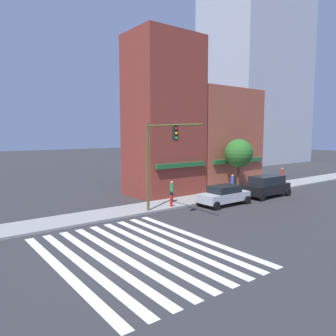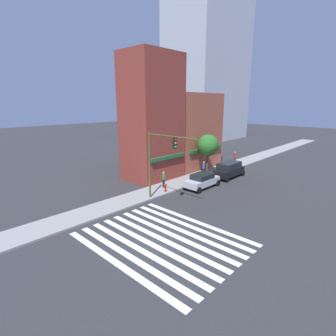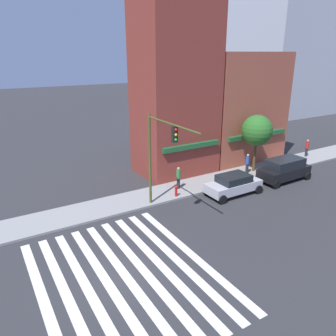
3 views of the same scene
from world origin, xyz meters
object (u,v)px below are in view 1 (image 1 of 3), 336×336
object	(u,v)px
suv_black	(267,186)
pedestrian_blue_shirt	(232,183)
sedan_silver	(224,195)
traffic_signal	(159,152)
street_tree	(239,153)
pedestrian_red_jacket	(282,175)
fire_hydrant	(171,201)
pedestrian_green_top	(172,191)

from	to	relation	value
suv_black	pedestrian_blue_shirt	bearing A→B (deg)	120.95
sedan_silver	suv_black	xyz separation A→B (m)	(5.64, 0.00, 0.19)
traffic_signal	suv_black	xyz separation A→B (m)	(11.89, -0.34, -3.49)
street_tree	pedestrian_blue_shirt	bearing A→B (deg)	-171.98
sedan_silver	pedestrian_red_jacket	distance (m)	13.25
pedestrian_red_jacket	fire_hydrant	distance (m)	17.03
suv_black	pedestrian_green_top	bearing A→B (deg)	161.10
traffic_signal	pedestrian_red_jacket	bearing A→B (deg)	8.56
sedan_silver	pedestrian_green_top	world-z (taller)	pedestrian_green_top
traffic_signal	suv_black	distance (m)	12.40
pedestrian_green_top	fire_hydrant	world-z (taller)	pedestrian_green_top
pedestrian_green_top	fire_hydrant	distance (m)	1.58
pedestrian_red_jacket	street_tree	size ratio (longest dim) A/B	0.35
sedan_silver	fire_hydrant	world-z (taller)	sedan_silver
traffic_signal	pedestrian_blue_shirt	distance (m)	11.06
sedan_silver	pedestrian_green_top	distance (m)	4.26
suv_black	street_tree	world-z (taller)	street_tree
sedan_silver	fire_hydrant	xyz separation A→B (m)	(-4.10, 1.70, -0.23)
traffic_signal	pedestrian_green_top	bearing A→B (deg)	39.15
sedan_silver	traffic_signal	bearing A→B (deg)	177.06
street_tree	sedan_silver	bearing A→B (deg)	-150.47
sedan_silver	street_tree	bearing A→B (deg)	29.70
pedestrian_green_top	pedestrian_blue_shirt	bearing A→B (deg)	-118.89
traffic_signal	fire_hydrant	xyz separation A→B (m)	(2.15, 1.36, -3.91)
pedestrian_blue_shirt	fire_hydrant	distance (m)	8.16
suv_black	street_tree	xyz separation A→B (m)	(-0.70, 2.80, 2.85)
sedan_silver	pedestrian_blue_shirt	bearing A→B (deg)	33.90
suv_black	pedestrian_blue_shirt	world-z (taller)	suv_black
pedestrian_red_jacket	pedestrian_blue_shirt	bearing A→B (deg)	-70.34
traffic_signal	pedestrian_red_jacket	size ratio (longest dim) A/B	3.69
pedestrian_green_top	suv_black	bearing A→B (deg)	-135.34
traffic_signal	sedan_silver	size ratio (longest dim) A/B	1.48
sedan_silver	fire_hydrant	distance (m)	4.44
suv_black	pedestrian_red_jacket	world-z (taller)	suv_black
street_tree	pedestrian_green_top	bearing A→B (deg)	179.50
traffic_signal	sedan_silver	bearing A→B (deg)	-3.11
street_tree	fire_hydrant	bearing A→B (deg)	-173.06
sedan_silver	street_tree	xyz separation A→B (m)	(4.94, 2.80, 3.04)
suv_black	pedestrian_green_top	xyz separation A→B (m)	(-8.78, 2.87, 0.04)
pedestrian_red_jacket	street_tree	xyz separation A→B (m)	(-7.91, -0.42, 2.81)
pedestrian_blue_shirt	sedan_silver	bearing A→B (deg)	40.36
sedan_silver	pedestrian_green_top	xyz separation A→B (m)	(-3.14, 2.87, 0.23)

